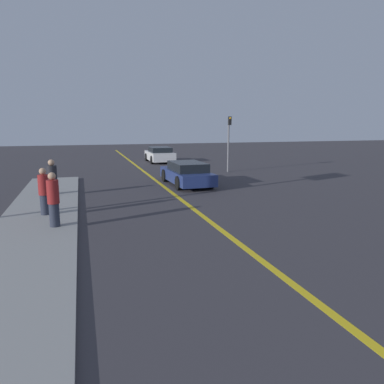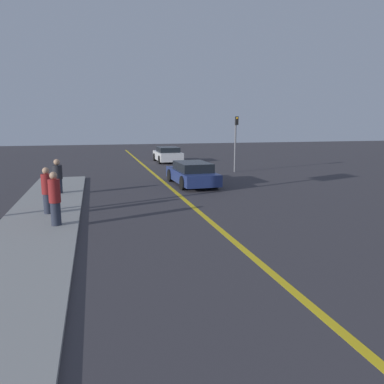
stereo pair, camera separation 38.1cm
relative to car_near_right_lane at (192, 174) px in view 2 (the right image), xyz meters
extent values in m
cube|color=gold|center=(-1.29, -3.22, -0.60)|extent=(0.20, 60.00, 0.01)
cube|color=gray|center=(-6.80, -8.58, -0.56)|extent=(2.53, 25.28, 0.10)
cube|color=navy|center=(0.00, 0.06, -0.12)|extent=(1.90, 4.58, 0.59)
cube|color=black|center=(0.00, -0.17, 0.39)|extent=(1.63, 2.54, 0.45)
cylinder|color=black|center=(-0.88, 1.44, -0.26)|extent=(0.24, 0.70, 0.69)
cylinder|color=black|center=(0.81, 1.49, -0.26)|extent=(0.24, 0.70, 0.69)
cylinder|color=black|center=(-0.81, -1.37, -0.26)|extent=(0.24, 0.70, 0.69)
cylinder|color=black|center=(0.88, -1.33, -0.26)|extent=(0.24, 0.70, 0.69)
cube|color=silver|center=(0.99, 11.89, -0.09)|extent=(1.85, 4.13, 0.68)
cube|color=black|center=(0.99, 11.68, 0.45)|extent=(1.63, 2.27, 0.40)
cylinder|color=black|center=(0.11, 13.17, -0.28)|extent=(0.22, 0.66, 0.66)
cylinder|color=black|center=(1.86, 13.17, -0.28)|extent=(0.22, 0.66, 0.66)
cylinder|color=black|center=(0.12, 10.61, -0.28)|extent=(0.22, 0.66, 0.66)
cylinder|color=black|center=(1.87, 10.61, -0.28)|extent=(0.22, 0.66, 0.66)
cylinder|color=#282D3D|center=(-6.20, -6.93, -0.14)|extent=(0.31, 0.31, 0.73)
cylinder|color=maroon|center=(-6.20, -6.93, 0.58)|extent=(0.36, 0.36, 0.73)
sphere|color=tan|center=(-6.20, -6.93, 1.06)|extent=(0.23, 0.23, 0.23)
cylinder|color=#282D3D|center=(-6.61, -5.23, -0.16)|extent=(0.31, 0.31, 0.70)
cylinder|color=maroon|center=(-6.61, -5.23, 0.54)|extent=(0.36, 0.36, 0.70)
sphere|color=tan|center=(-6.61, -5.23, 1.01)|extent=(0.24, 0.24, 0.24)
cylinder|color=#282D3D|center=(-6.60, -1.25, -0.19)|extent=(0.36, 0.36, 0.64)
cylinder|color=#232328|center=(-6.60, -1.25, 0.45)|extent=(0.43, 0.43, 0.64)
sphere|color=tan|center=(-6.60, -1.25, 0.91)|extent=(0.28, 0.28, 0.28)
cylinder|color=slate|center=(4.10, 4.39, 1.22)|extent=(0.12, 0.12, 3.65)
cube|color=black|center=(4.10, 4.21, 2.77)|extent=(0.18, 0.18, 0.55)
sphere|color=orange|center=(4.10, 4.12, 2.93)|extent=(0.14, 0.14, 0.14)
camera|label=1|loc=(-5.32, -18.87, 2.66)|focal=35.00mm
camera|label=2|loc=(-4.95, -18.97, 2.66)|focal=35.00mm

